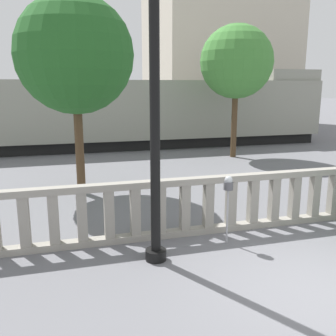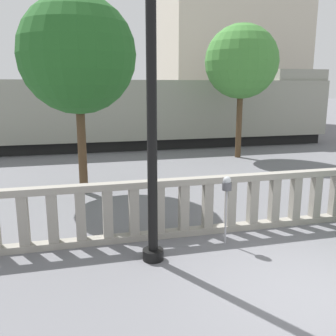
{
  "view_description": "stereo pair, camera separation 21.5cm",
  "coord_description": "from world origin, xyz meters",
  "px_view_note": "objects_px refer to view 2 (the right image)",
  "views": [
    {
      "loc": [
        -3.82,
        -4.51,
        3.22
      ],
      "look_at": [
        -1.46,
        3.83,
        1.31
      ],
      "focal_mm": 40.0,
      "sensor_mm": 36.0,
      "label": 1
    },
    {
      "loc": [
        -3.61,
        -4.56,
        3.22
      ],
      "look_at": [
        -1.46,
        3.83,
        1.31
      ],
      "focal_mm": 40.0,
      "sensor_mm": 36.0,
      "label": 2
    }
  ],
  "objects_px": {
    "train_near": "(150,112)",
    "tree_right": "(77,55)",
    "lamppost": "(151,67)",
    "parking_meter": "(227,189)",
    "tree_left": "(241,62)"
  },
  "relations": [
    {
      "from": "train_near",
      "to": "tree_right",
      "type": "xyz_separation_m",
      "value": [
        -3.8,
        -8.14,
        2.22
      ]
    },
    {
      "from": "train_near",
      "to": "tree_right",
      "type": "distance_m",
      "value": 9.25
    },
    {
      "from": "parking_meter",
      "to": "tree_right",
      "type": "height_order",
      "value": "tree_right"
    },
    {
      "from": "lamppost",
      "to": "tree_left",
      "type": "bearing_deg",
      "value": 57.05
    },
    {
      "from": "lamppost",
      "to": "train_near",
      "type": "relative_size",
      "value": 0.34
    },
    {
      "from": "train_near",
      "to": "tree_right",
      "type": "bearing_deg",
      "value": -115.03
    },
    {
      "from": "tree_left",
      "to": "lamppost",
      "type": "bearing_deg",
      "value": -122.95
    },
    {
      "from": "tree_left",
      "to": "tree_right",
      "type": "bearing_deg",
      "value": -149.37
    },
    {
      "from": "lamppost",
      "to": "train_near",
      "type": "height_order",
      "value": "lamppost"
    },
    {
      "from": "parking_meter",
      "to": "tree_right",
      "type": "relative_size",
      "value": 0.25
    },
    {
      "from": "train_near",
      "to": "tree_left",
      "type": "height_order",
      "value": "tree_left"
    },
    {
      "from": "lamppost",
      "to": "parking_meter",
      "type": "xyz_separation_m",
      "value": [
        1.6,
        0.34,
        -2.34
      ]
    },
    {
      "from": "parking_meter",
      "to": "tree_left",
      "type": "bearing_deg",
      "value": 63.8
    },
    {
      "from": "parking_meter",
      "to": "train_near",
      "type": "relative_size",
      "value": 0.07
    },
    {
      "from": "lamppost",
      "to": "tree_left",
      "type": "xyz_separation_m",
      "value": [
        5.96,
        9.2,
        0.7
      ]
    }
  ]
}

